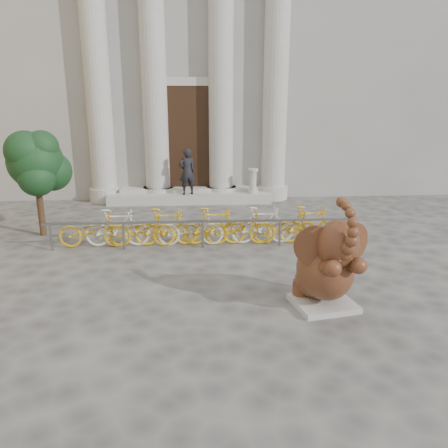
{
  "coord_description": "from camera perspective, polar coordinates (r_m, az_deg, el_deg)",
  "views": [
    {
      "loc": [
        0.23,
        -6.72,
        3.62
      ],
      "look_at": [
        0.82,
        2.27,
        1.1
      ],
      "focal_mm": 35.0,
      "sensor_mm": 36.0,
      "label": 1
    }
  ],
  "objects": [
    {
      "name": "ground",
      "position": [
        7.64,
        -5.17,
        -12.74
      ],
      "size": [
        80.0,
        80.0,
        0.0
      ],
      "primitive_type": "plane",
      "color": "#474442",
      "rests_on": "ground"
    },
    {
      "name": "classical_building",
      "position": [
        21.78,
        -4.66,
        21.8
      ],
      "size": [
        22.0,
        10.7,
        12.0
      ],
      "color": "gray",
      "rests_on": "ground"
    },
    {
      "name": "entrance_steps",
      "position": [
        16.48,
        -4.47,
        3.52
      ],
      "size": [
        6.0,
        1.2,
        0.36
      ],
      "primitive_type": "cube",
      "color": "#A8A59E",
      "rests_on": "ground"
    },
    {
      "name": "elephant_statue",
      "position": [
        8.05,
        13.25,
        -5.55
      ],
      "size": [
        1.4,
        1.65,
        2.12
      ],
      "rotation": [
        0.0,
        0.0,
        0.19
      ],
      "color": "#A8A59E",
      "rests_on": "ground"
    },
    {
      "name": "bike_rack",
      "position": [
        11.38,
        -2.9,
        -0.31
      ],
      "size": [
        8.0,
        0.53,
        1.0
      ],
      "color": "slate",
      "rests_on": "ground"
    },
    {
      "name": "tree",
      "position": [
        12.92,
        -23.31,
        7.31
      ],
      "size": [
        1.68,
        1.53,
        2.92
      ],
      "color": "#332114",
      "rests_on": "ground"
    },
    {
      "name": "pedestrian",
      "position": [
        15.96,
        -4.84,
        6.81
      ],
      "size": [
        0.7,
        0.57,
        1.67
      ],
      "primitive_type": "imported",
      "rotation": [
        0.0,
        0.0,
        3.47
      ],
      "color": "black",
      "rests_on": "entrance_steps"
    },
    {
      "name": "balustrade_post",
      "position": [
        16.21,
        3.79,
        5.5
      ],
      "size": [
        0.37,
        0.37,
        0.92
      ],
      "color": "#A8A59E",
      "rests_on": "entrance_steps"
    }
  ]
}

